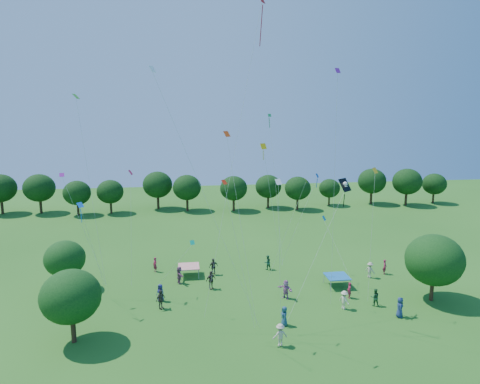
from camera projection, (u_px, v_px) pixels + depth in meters
name	position (u px, v px, depth m)	size (l,w,h in m)	color
near_tree_west	(71.00, 297.00, 31.49)	(4.43, 4.43, 5.66)	#422B19
near_tree_north	(65.00, 259.00, 41.08)	(3.86, 3.86, 4.87)	#422B19
near_tree_east	(434.00, 260.00, 38.56)	(5.14, 5.14, 6.19)	#422B19
treeline	(199.00, 187.00, 74.13)	(88.01, 8.77, 6.77)	#422B19
tent_red_stripe	(189.00, 266.00, 44.84)	(2.20, 2.20, 1.10)	red
tent_blue	(337.00, 276.00, 42.17)	(2.20, 2.20, 1.10)	#1860A1
crowd_person_0	(400.00, 307.00, 35.90)	(0.86, 0.47, 1.75)	navy
crowd_person_1	(385.00, 267.00, 45.40)	(0.59, 0.38, 1.59)	maroon
crowd_person_2	(375.00, 297.00, 38.02)	(0.78, 0.42, 1.59)	#23532C
crowd_person_3	(280.00, 335.00, 31.50)	(1.13, 0.51, 1.73)	#BFAF99
crowd_person_4	(213.00, 267.00, 45.21)	(1.05, 0.48, 1.79)	#39332D
crowd_person_5	(179.00, 275.00, 42.90)	(1.66, 0.59, 1.78)	#854E6B
crowd_person_6	(284.00, 316.00, 34.49)	(0.81, 0.44, 1.64)	navy
crowd_person_7	(349.00, 290.00, 39.57)	(0.56, 0.36, 1.51)	#9C1C3B
crowd_person_8	(85.00, 291.00, 39.36)	(0.76, 0.41, 1.54)	#26582B
crowd_person_9	(370.00, 270.00, 44.40)	(1.09, 0.49, 1.67)	#BBA896
crowd_person_10	(211.00, 280.00, 41.57)	(1.07, 0.49, 1.82)	#37302C
crowd_person_11	(286.00, 289.00, 39.47)	(1.66, 0.59, 1.78)	#AB6498
crowd_person_12	(160.00, 293.00, 38.95)	(0.80, 0.43, 1.61)	navy
crowd_person_13	(155.00, 265.00, 46.02)	(0.60, 0.39, 1.61)	maroon
crowd_person_14	(267.00, 262.00, 46.70)	(0.80, 0.43, 1.62)	#245539
crowd_person_15	(344.00, 300.00, 37.35)	(1.10, 0.50, 1.69)	beige
crowd_person_16	(161.00, 299.00, 37.39)	(1.03, 0.47, 1.76)	#3F3B33
pirate_kite	(344.00, 187.00, 35.79)	(6.42, 4.77, 10.21)	black
red_high_kite	(250.00, 66.00, 32.79)	(5.25, 3.57, 24.48)	red
small_kite_0	(131.00, 194.00, 39.43)	(0.37, 2.54, 10.44)	red
small_kite_1	(266.00, 167.00, 42.11)	(2.38, 0.55, 12.69)	#F0B50C
small_kite_2	(374.00, 197.00, 35.19)	(0.64, 1.07, 11.25)	#FFB116
small_kite_3	(82.00, 137.00, 38.58)	(2.34, 2.86, 17.31)	#2A8818
small_kite_4	(310.00, 196.00, 42.09)	(3.24, 1.98, 9.83)	#124CB4
small_kite_5	(74.00, 204.00, 37.90)	(3.57, 0.68, 10.45)	purple
small_kite_6	(279.00, 219.00, 29.81)	(1.02, 1.95, 11.28)	white
small_kite_7	(328.00, 227.00, 42.51)	(1.89, 4.09, 5.45)	#0A74A3
small_kite_8	(234.00, 180.00, 31.73)	(2.21, 2.82, 14.35)	#DE410D
small_kite_9	(232.00, 221.00, 30.80)	(2.33, 1.40, 10.97)	red
small_kite_10	(295.00, 208.00, 37.73)	(2.90, 2.69, 10.11)	gold
small_kite_11	(273.00, 160.00, 44.88)	(1.07, 3.73, 15.50)	#167D3D
small_kite_12	(84.00, 220.00, 35.96)	(1.34, 2.72, 8.36)	blue
small_kite_13	(335.00, 156.00, 31.83)	(1.16, 2.10, 18.79)	#751895
small_kite_14	(186.00, 150.00, 29.43)	(7.46, 1.51, 18.77)	white
small_kite_15	(184.00, 253.00, 36.39)	(3.39, 3.54, 5.21)	#0DCA99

